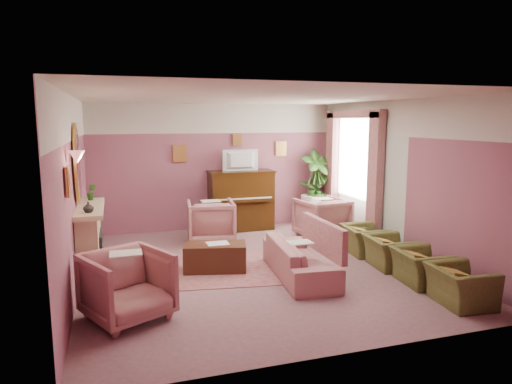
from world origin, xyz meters
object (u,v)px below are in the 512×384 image
object	(u,v)px
olive_chair_c	(390,247)
olive_chair_a	(461,279)
floral_armchair_left	(211,219)
olive_chair_b	(421,261)
television	(241,159)
coffee_table	(215,257)
side_table	(312,210)
piano	(241,201)
floral_armchair_right	(322,216)
floral_armchair_front	(127,282)
sofa	(300,252)
olive_chair_d	(364,235)

from	to	relation	value
olive_chair_c	olive_chair_a	bearing A→B (deg)	-90.00
floral_armchair_left	olive_chair_b	world-z (taller)	floral_armchair_left
television	olive_chair_c	xyz separation A→B (m)	(1.65, -3.27, -1.25)
coffee_table	side_table	world-z (taller)	side_table
piano	olive_chair_b	xyz separation A→B (m)	(1.65, -4.14, -0.30)
floral_armchair_right	television	bearing A→B (deg)	137.94
piano	olive_chair_a	world-z (taller)	piano
floral_armchair_front	side_table	world-z (taller)	floral_armchair_front
piano	olive_chair_c	world-z (taller)	piano
coffee_table	olive_chair_c	bearing A→B (deg)	-13.80
coffee_table	sofa	size ratio (longest dim) A/B	0.52
olive_chair_d	floral_armchair_right	bearing A→B (deg)	102.80
olive_chair_a	olive_chair_b	bearing A→B (deg)	90.00
olive_chair_a	television	bearing A→B (deg)	108.58
coffee_table	floral_armchair_right	world-z (taller)	floral_armchair_right
television	olive_chair_a	xyz separation A→B (m)	(1.65, -4.91, -1.25)
television	floral_armchair_front	distance (m)	4.95
television	floral_armchair_left	bearing A→B (deg)	-136.75
olive_chair_c	olive_chair_d	bearing A→B (deg)	90.00
olive_chair_b	olive_chair_c	world-z (taller)	same
olive_chair_a	floral_armchair_front	bearing A→B (deg)	168.65
floral_armchair_left	olive_chair_a	distance (m)	4.81
television	floral_armchair_front	size ratio (longest dim) A/B	0.84
coffee_table	side_table	distance (m)	3.88
olive_chair_a	side_table	size ratio (longest dim) A/B	1.14
floral_armchair_right	piano	bearing A→B (deg)	136.81
floral_armchair_left	olive_chair_b	xyz separation A→B (m)	(2.52, -3.27, -0.13)
piano	olive_chair_c	xyz separation A→B (m)	(1.65, -3.32, -0.30)
floral_armchair_front	side_table	xyz separation A→B (m)	(4.31, 4.07, -0.12)
olive_chair_d	television	bearing A→B (deg)	123.96
sofa	olive_chair_d	bearing A→B (deg)	25.86
sofa	floral_armchair_front	world-z (taller)	floral_armchair_front
floral_armchair_front	olive_chair_c	world-z (taller)	floral_armchair_front
television	olive_chair_d	distance (m)	3.21
television	floral_armchair_left	xyz separation A→B (m)	(-0.87, -0.82, -1.13)
floral_armchair_right	olive_chair_a	bearing A→B (deg)	-85.72
olive_chair_a	olive_chair_b	size ratio (longest dim) A/B	1.00
olive_chair_b	olive_chair_c	distance (m)	0.82
floral_armchair_left	side_table	bearing A→B (deg)	17.74
television	floral_armchair_left	distance (m)	1.64
olive_chair_d	floral_armchair_front	bearing A→B (deg)	-159.24
piano	floral_armchair_right	bearing A→B (deg)	-43.19
piano	olive_chair_d	bearing A→B (deg)	-56.57
olive_chair_a	olive_chair_d	distance (m)	2.46
floral_armchair_left	olive_chair_c	world-z (taller)	floral_armchair_left
coffee_table	olive_chair_b	distance (m)	3.21
piano	floral_armchair_left	xyz separation A→B (m)	(-0.87, -0.87, -0.18)
side_table	olive_chair_d	bearing A→B (deg)	-91.55
floral_armchair_right	floral_armchair_front	xyz separation A→B (m)	(-3.97, -2.82, 0.00)
olive_chair_a	piano	bearing A→B (deg)	108.41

